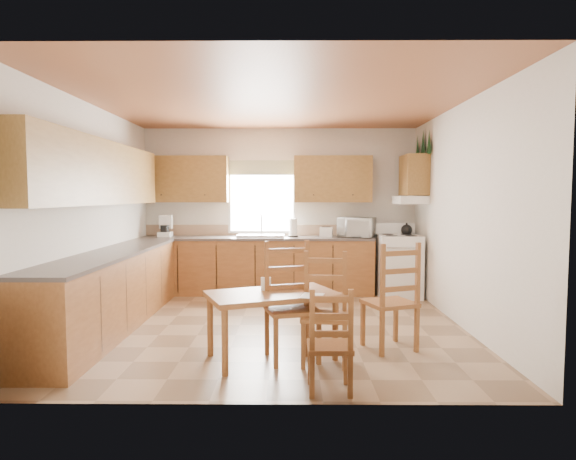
{
  "coord_description": "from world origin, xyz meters",
  "views": [
    {
      "loc": [
        0.2,
        -5.8,
        1.58
      ],
      "look_at": [
        0.15,
        0.3,
        1.15
      ],
      "focal_mm": 30.0,
      "sensor_mm": 36.0,
      "label": 1
    }
  ],
  "objects_px": {
    "chair_near_right": "(390,296)",
    "chair_far_left": "(292,302)",
    "chair_near_left": "(330,339)",
    "microwave": "(357,227)",
    "stove": "(399,267)",
    "dining_table": "(272,325)",
    "chair_far_right": "(325,309)"
  },
  "relations": [
    {
      "from": "stove",
      "to": "dining_table",
      "type": "bearing_deg",
      "value": -122.02
    },
    {
      "from": "stove",
      "to": "chair_near_right",
      "type": "distance_m",
      "value": 2.69
    },
    {
      "from": "chair_far_left",
      "to": "dining_table",
      "type": "bearing_deg",
      "value": 151.43
    },
    {
      "from": "chair_near_right",
      "to": "chair_far_left",
      "type": "height_order",
      "value": "chair_far_left"
    },
    {
      "from": "microwave",
      "to": "chair_near_right",
      "type": "height_order",
      "value": "microwave"
    },
    {
      "from": "chair_far_left",
      "to": "microwave",
      "type": "bearing_deg",
      "value": 56.74
    },
    {
      "from": "stove",
      "to": "chair_far_right",
      "type": "distance_m",
      "value": 3.34
    },
    {
      "from": "chair_near_left",
      "to": "chair_near_right",
      "type": "relative_size",
      "value": 0.77
    },
    {
      "from": "stove",
      "to": "chair_far_right",
      "type": "xyz_separation_m",
      "value": [
        -1.37,
        -3.04,
        0.04
      ]
    },
    {
      "from": "microwave",
      "to": "chair_far_left",
      "type": "distance_m",
      "value": 3.4
    },
    {
      "from": "chair_far_left",
      "to": "chair_far_right",
      "type": "relative_size",
      "value": 1.09
    },
    {
      "from": "microwave",
      "to": "chair_near_right",
      "type": "distance_m",
      "value": 2.9
    },
    {
      "from": "chair_near_left",
      "to": "chair_far_right",
      "type": "xyz_separation_m",
      "value": [
        0.0,
        0.65,
        0.09
      ]
    },
    {
      "from": "dining_table",
      "to": "chair_near_right",
      "type": "xyz_separation_m",
      "value": [
        1.2,
        0.29,
        0.23
      ]
    },
    {
      "from": "chair_near_right",
      "to": "chair_far_right",
      "type": "bearing_deg",
      "value": 11.41
    },
    {
      "from": "microwave",
      "to": "dining_table",
      "type": "height_order",
      "value": "microwave"
    },
    {
      "from": "stove",
      "to": "chair_far_left",
      "type": "bearing_deg",
      "value": -118.8
    },
    {
      "from": "chair_near_right",
      "to": "chair_far_left",
      "type": "bearing_deg",
      "value": -1.96
    },
    {
      "from": "chair_near_right",
      "to": "microwave",
      "type": "bearing_deg",
      "value": -111.44
    },
    {
      "from": "chair_near_right",
      "to": "chair_far_left",
      "type": "relative_size",
      "value": 0.98
    },
    {
      "from": "chair_near_left",
      "to": "chair_near_right",
      "type": "bearing_deg",
      "value": -123.19
    },
    {
      "from": "microwave",
      "to": "chair_far_left",
      "type": "xyz_separation_m",
      "value": [
        -1.04,
        -3.19,
        -0.51
      ]
    },
    {
      "from": "chair_near_right",
      "to": "chair_near_left",
      "type": "bearing_deg",
      "value": 36.49
    },
    {
      "from": "stove",
      "to": "dining_table",
      "type": "distance_m",
      "value": 3.46
    },
    {
      "from": "chair_near_left",
      "to": "chair_near_right",
      "type": "distance_m",
      "value": 1.3
    },
    {
      "from": "stove",
      "to": "chair_near_right",
      "type": "height_order",
      "value": "chair_near_right"
    },
    {
      "from": "dining_table",
      "to": "chair_near_left",
      "type": "height_order",
      "value": "chair_near_left"
    },
    {
      "from": "stove",
      "to": "microwave",
      "type": "height_order",
      "value": "microwave"
    },
    {
      "from": "chair_near_left",
      "to": "chair_far_right",
      "type": "height_order",
      "value": "chair_far_right"
    },
    {
      "from": "dining_table",
      "to": "chair_far_left",
      "type": "relative_size",
      "value": 1.07
    },
    {
      "from": "microwave",
      "to": "chair_near_right",
      "type": "relative_size",
      "value": 0.47
    },
    {
      "from": "microwave",
      "to": "dining_table",
      "type": "relative_size",
      "value": 0.43
    }
  ]
}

